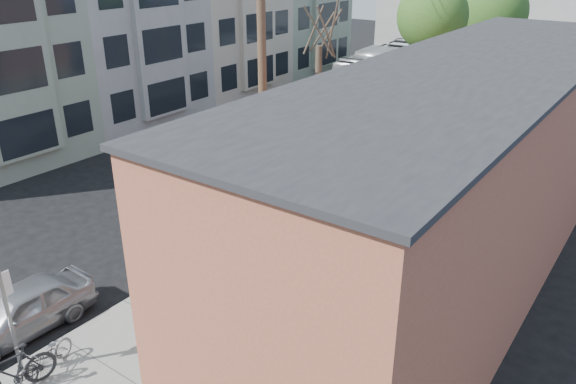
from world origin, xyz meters
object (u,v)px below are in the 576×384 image
Objects in this scene: parking_meter_far at (315,173)px; patio_chair_a at (235,344)px; sign_post at (8,313)px; car_2 at (292,168)px; parked_bike_b at (46,357)px; car_4 at (400,113)px; car_0 at (20,310)px; bus at (385,70)px; patron_grey at (286,282)px; parking_meter_near at (188,244)px; tree_leafy_far at (488,13)px; cyclist at (246,245)px; car_1 at (208,211)px; tree_bare at (317,128)px; utility_pole_near at (261,80)px; patron_green at (222,333)px; parked_bike_a at (11,373)px; car_3 at (355,136)px; tree_leafy_mid at (432,16)px.

patio_chair_a is (3.95, -9.59, -0.39)m from parking_meter_far.
sign_post reaches higher than car_2.
parked_bike_b is 23.57m from car_4.
bus is (-4.06, 29.05, 0.89)m from car_0.
car_0 is at bearing -64.85° from patron_grey.
sign_post is 5.21m from patio_chair_a.
parking_meter_near is 25.72m from tree_leafy_far.
sign_post is at bearing -89.55° from parking_meter_far.
cyclist is (-2.32, 1.12, -0.13)m from patron_grey.
patron_grey is 5.84m from car_1.
tree_bare is 0.54× the size of bus.
patron_grey is at bearing -82.72° from tree_leafy_far.
parking_meter_far is 0.78× the size of parked_bike_b.
tree_leafy_far is at bearing -92.54° from cyclist.
tree_bare is 3.18× the size of patron_grey.
utility_pole_near is 8.60m from patio_chair_a.
patron_grey is 0.42× the size of car_1.
parking_meter_far is 0.76× the size of cyclist.
bus is (-5.61, 30.01, -0.27)m from sign_post.
sign_post is at bearing -68.19° from patron_green.
tree_leafy_far reaches higher than parked_bike_b.
car_1 is (-1.59, -1.18, -4.66)m from utility_pole_near.
patron_green is 1.09× the size of parked_bike_b.
tree_leafy_far is 28.54m from patron_green.
patron_grey is (-0.15, 2.31, 0.51)m from patio_chair_a.
cyclist is (1.47, 1.00, -0.02)m from parking_meter_near.
bus reaches higher than parking_meter_near.
parked_bike_a is at bearing -83.72° from parking_meter_near.
parking_meter_far is 4.98m from car_1.
tree_bare is 9.79m from patio_chair_a.
parking_meter_near reaches higher than patio_chair_a.
parking_meter_near reaches higher than car_3.
patron_grey is 9.35m from car_2.
tree_bare is at bearing -77.29° from car_4.
car_4 is (0.00, 15.73, -0.06)m from car_1.
tree_leafy_far is 7.36m from bus.
parking_meter_near is at bearing -91.25° from tree_leafy_far.
sign_post is 2.16m from car_0.
tree_leafy_far is 8.87× the size of patio_chair_a.
tree_leafy_mid reaches higher than car_4.
patron_grey is 0.48× the size of car_0.
car_4 is at bearing 89.18° from car_3.
car_0 is at bearing -85.15° from car_1.
tree_leafy_mid is at bearing 88.84° from sign_post.
parked_bike_b is (-3.18, -5.21, -0.53)m from patron_grey.
parked_bike_b is 18.44m from car_3.
parking_meter_far is 12.00m from car_0.
car_3 is (-5.25, 13.11, -0.41)m from patron_grey.
parked_bike_b is at bearing -47.64° from patron_grey.
tree_bare is 1.32× the size of car_1.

